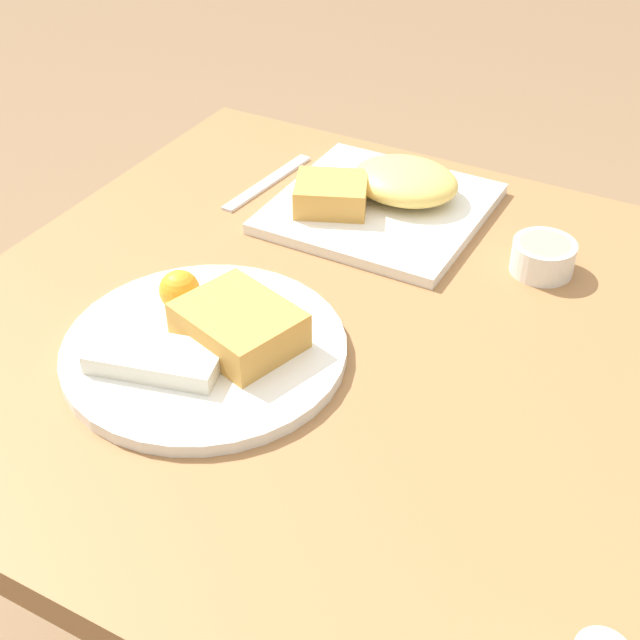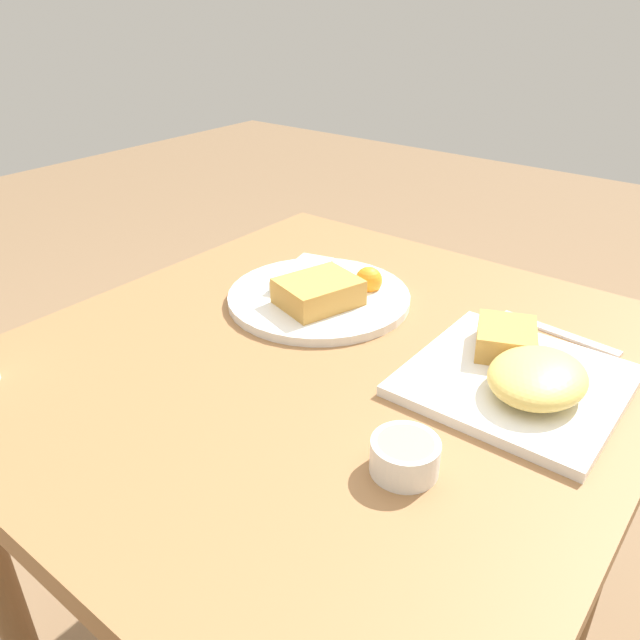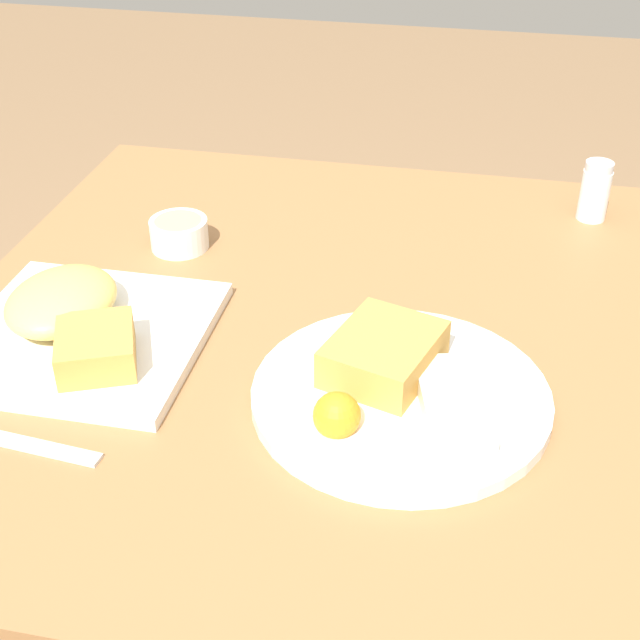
% 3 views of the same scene
% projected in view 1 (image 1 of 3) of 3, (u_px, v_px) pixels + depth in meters
% --- Properties ---
extents(dining_table, '(0.87, 0.81, 0.76)m').
position_uv_depth(dining_table, '(354.00, 402.00, 1.00)').
color(dining_table, olive).
rests_on(dining_table, ground_plane).
extents(plate_square_near, '(0.25, 0.25, 0.06)m').
position_uv_depth(plate_square_near, '(383.00, 196.00, 1.12)').
color(plate_square_near, white).
rests_on(plate_square_near, dining_table).
extents(plate_oval_far, '(0.29, 0.29, 0.05)m').
position_uv_depth(plate_oval_far, '(207.00, 342.00, 0.90)').
color(plate_oval_far, white).
rests_on(plate_oval_far, dining_table).
extents(sauce_ramekin, '(0.07, 0.07, 0.04)m').
position_uv_depth(sauce_ramekin, '(543.00, 256.00, 1.01)').
color(sauce_ramekin, white).
rests_on(sauce_ramekin, dining_table).
extents(butter_knife, '(0.03, 0.18, 0.00)m').
position_uv_depth(butter_knife, '(268.00, 182.00, 1.19)').
color(butter_knife, silver).
rests_on(butter_knife, dining_table).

